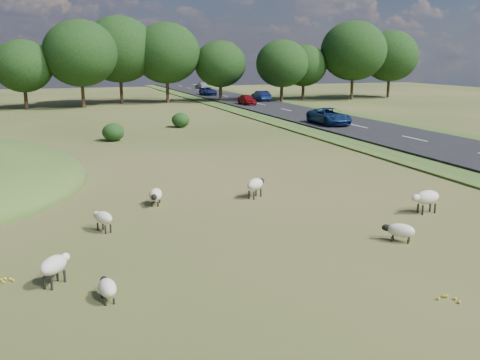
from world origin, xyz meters
name	(u,v)px	position (x,y,z in m)	size (l,w,h in m)	color
ground	(140,148)	(0.00, 20.00, 0.00)	(160.00, 160.00, 0.00)	#2F4A17
road	(327,120)	(20.00, 30.00, 0.12)	(8.00, 150.00, 0.25)	black
treeline	(88,55)	(-1.06, 55.44, 6.57)	(96.28, 14.66, 11.70)	black
shrubs	(82,128)	(-3.51, 27.10, 0.66)	(22.38, 7.96, 1.36)	black
sheep_0	(107,287)	(-4.43, -4.09, 0.37)	(0.53, 1.04, 0.59)	beige
sheep_1	(103,218)	(-4.02, 1.76, 0.53)	(0.81, 1.08, 0.76)	beige
sheep_2	(255,184)	(2.90, 4.49, 0.63)	(1.22, 1.07, 0.90)	beige
sheep_3	(54,265)	(-5.71, -2.62, 0.60)	(1.01, 1.17, 0.86)	beige
sheep_4	(155,195)	(-1.58, 4.74, 0.45)	(0.81, 1.29, 0.71)	beige
sheep_5	(427,197)	(8.61, -0.08, 0.67)	(1.35, 0.67, 0.96)	beige
sheep_6	(400,230)	(5.54, -2.66, 0.41)	(1.06, 1.03, 0.65)	beige
car_0	(202,85)	(21.90, 85.46, 0.87)	(1.73, 4.27, 1.24)	#B1B4B9
car_1	(208,91)	(18.10, 67.08, 0.87)	(2.06, 4.46, 1.24)	navy
car_3	(261,96)	(21.90, 53.08, 0.96)	(1.49, 4.28, 1.41)	navy
car_4	(329,116)	(18.10, 25.96, 0.98)	(2.42, 5.25, 1.46)	navy
car_5	(247,99)	(18.10, 48.27, 0.91)	(1.56, 3.89, 1.32)	maroon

